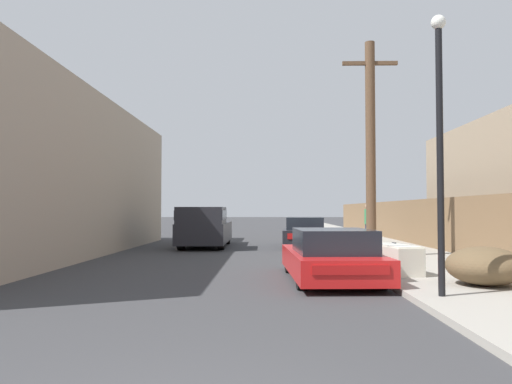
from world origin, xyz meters
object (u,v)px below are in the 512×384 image
car_parked_mid (305,233)px  utility_pole (371,146)px  pickup_truck (205,227)px  street_lamp (440,133)px  pedestrian (368,223)px  brush_pile (485,266)px  discarded_fridge (396,259)px  parked_sports_car_red (331,257)px

car_parked_mid → utility_pole: 6.81m
pickup_truck → utility_pole: size_ratio=0.80×
pickup_truck → street_lamp: 14.26m
street_lamp → pedestrian: size_ratio=2.77×
brush_pile → pedestrian: (0.22, 12.59, 0.55)m
discarded_fridge → street_lamp: bearing=-100.0°
parked_sports_car_red → street_lamp: 3.99m
utility_pole → pedestrian: size_ratio=3.88×
parked_sports_car_red → pedestrian: (3.14, 11.16, 0.51)m
pickup_truck → parked_sports_car_red: bearing=111.9°
car_parked_mid → pedestrian: size_ratio=2.61×
discarded_fridge → pedestrian: bearing=72.6°
utility_pole → discarded_fridge: bearing=-93.8°
discarded_fridge → brush_pile: size_ratio=1.12×
parked_sports_car_red → utility_pole: size_ratio=0.66×
car_parked_mid → parked_sports_car_red: bearing=-87.0°
car_parked_mid → brush_pile: car_parked_mid is taller
utility_pole → street_lamp: 7.41m
discarded_fridge → pickup_truck: size_ratio=0.32×
utility_pole → brush_pile: (1.00, -6.08, -3.23)m
parked_sports_car_red → pickup_truck: pickup_truck is taller
parked_sports_car_red → pedestrian: 11.61m
pickup_truck → street_lamp: size_ratio=1.12×
car_parked_mid → street_lamp: street_lamp is taller
utility_pole → street_lamp: bearing=-92.4°
discarded_fridge → street_lamp: size_ratio=0.36×
parked_sports_car_red → pickup_truck: bearing=109.9°
discarded_fridge → street_lamp: street_lamp is taller
pickup_truck → utility_pole: 8.69m
utility_pole → brush_pile: bearing=-80.6°
street_lamp → brush_pile: (1.32, 1.29, -2.50)m
car_parked_mid → utility_pole: bearing=-69.5°
discarded_fridge → brush_pile: bearing=-65.5°
utility_pole → car_parked_mid: bearing=106.3°
utility_pole → street_lamp: size_ratio=1.40×
car_parked_mid → street_lamp: size_ratio=0.94×
street_lamp → pedestrian: 14.10m
pedestrian → utility_pole: bearing=-100.7°
street_lamp → discarded_fridge: bearing=89.4°
discarded_fridge → pedestrian: (1.50, 10.67, 0.60)m
street_lamp → pedestrian: bearing=83.7°
discarded_fridge → car_parked_mid: (-1.42, 9.98, 0.16)m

